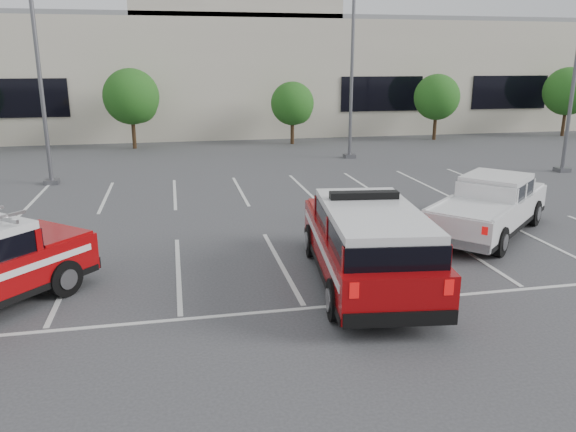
# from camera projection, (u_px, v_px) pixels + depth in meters

# --- Properties ---
(ground) EXTENTS (120.00, 120.00, 0.00)m
(ground) POSITION_uv_depth(u_px,v_px,m) (281.00, 264.00, 15.02)
(ground) COLOR #3B3B3E
(ground) RESTS_ON ground
(stall_markings) EXTENTS (23.00, 15.00, 0.01)m
(stall_markings) POSITION_uv_depth(u_px,v_px,m) (256.00, 219.00, 19.26)
(stall_markings) COLOR silver
(stall_markings) RESTS_ON ground
(convention_building) EXTENTS (60.00, 16.99, 13.20)m
(convention_building) POSITION_uv_depth(u_px,v_px,m) (206.00, 68.00, 43.87)
(convention_building) COLOR beige
(convention_building) RESTS_ON ground
(tree_mid_left) EXTENTS (3.37, 3.37, 4.85)m
(tree_mid_left) POSITION_uv_depth(u_px,v_px,m) (133.00, 99.00, 34.06)
(tree_mid_left) COLOR #3F2B19
(tree_mid_left) RESTS_ON ground
(tree_mid_right) EXTENTS (2.77, 2.77, 3.99)m
(tree_mid_right) POSITION_uv_depth(u_px,v_px,m) (294.00, 105.00, 36.14)
(tree_mid_right) COLOR #3F2B19
(tree_mid_right) RESTS_ON ground
(tree_right) EXTENTS (3.07, 3.07, 4.42)m
(tree_right) POSITION_uv_depth(u_px,v_px,m) (438.00, 99.00, 38.01)
(tree_right) COLOR #3F2B19
(tree_right) RESTS_ON ground
(tree_far_right) EXTENTS (3.37, 3.37, 4.85)m
(tree_far_right) POSITION_uv_depth(u_px,v_px,m) (568.00, 93.00, 39.88)
(tree_far_right) COLOR #3F2B19
(tree_far_right) RESTS_ON ground
(light_pole_left) EXTENTS (0.90, 0.60, 10.24)m
(light_pole_left) POSITION_uv_depth(u_px,v_px,m) (38.00, 63.00, 23.41)
(light_pole_left) COLOR #59595E
(light_pole_left) RESTS_ON ground
(light_pole_mid) EXTENTS (0.90, 0.60, 10.24)m
(light_pole_mid) POSITION_uv_depth(u_px,v_px,m) (352.00, 62.00, 30.09)
(light_pole_mid) COLOR #59595E
(light_pole_mid) RESTS_ON ground
(light_pole_right) EXTENTS (0.90, 0.60, 10.24)m
(light_pole_right) POSITION_uv_depth(u_px,v_px,m) (576.00, 62.00, 26.17)
(light_pole_right) COLOR #59595E
(light_pole_right) RESTS_ON ground
(fire_chief_suv) EXTENTS (3.00, 6.46, 2.19)m
(fire_chief_suv) POSITION_uv_depth(u_px,v_px,m) (367.00, 249.00, 13.45)
(fire_chief_suv) COLOR #8C0609
(fire_chief_suv) RESTS_ON ground
(white_pickup) EXTENTS (5.72, 5.43, 1.80)m
(white_pickup) POSITION_uv_depth(u_px,v_px,m) (489.00, 212.00, 17.50)
(white_pickup) COLOR silver
(white_pickup) RESTS_ON ground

